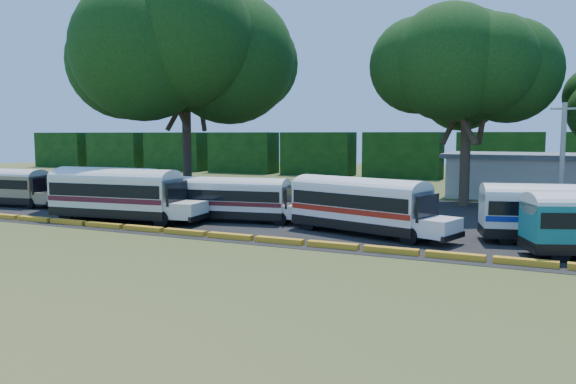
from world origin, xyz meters
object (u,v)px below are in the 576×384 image
at_px(bus_beige, 5,185).
at_px(tree_west, 185,48).
at_px(bus_cream_west, 118,192).
at_px(bus_white_red, 362,202).
at_px(bus_red, 109,186).

xyz_separation_m(bus_beige, tree_west, (9.87, 11.13, 11.66)).
height_order(bus_cream_west, bus_white_red, bus_cream_west).
bearing_deg(bus_cream_west, bus_beige, 163.91).
xyz_separation_m(bus_white_red, tree_west, (-20.05, 11.54, 11.53)).
bearing_deg(bus_beige, bus_red, 3.70).
height_order(bus_beige, bus_cream_west, bus_cream_west).
relative_size(bus_beige, bus_red, 0.93).
xyz_separation_m(bus_red, bus_white_red, (20.56, -2.03, -0.01)).
height_order(bus_cream_west, tree_west, tree_west).
relative_size(bus_white_red, tree_west, 0.54).
bearing_deg(tree_west, bus_cream_west, -73.52).
height_order(bus_red, tree_west, tree_west).
xyz_separation_m(bus_beige, bus_red, (9.36, 1.62, 0.14)).
distance_m(bus_white_red, tree_west, 25.85).
bearing_deg(bus_white_red, tree_west, 167.03).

